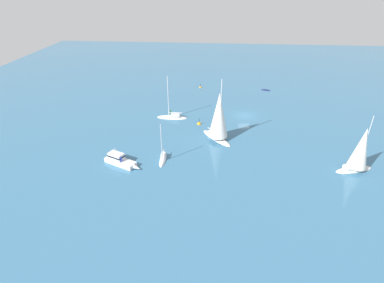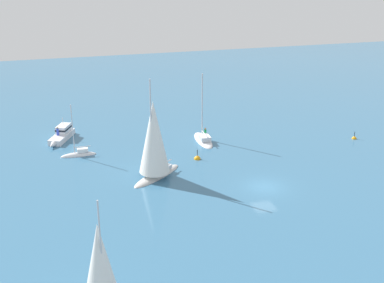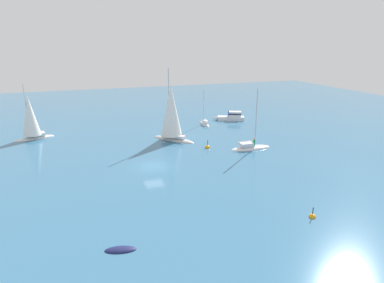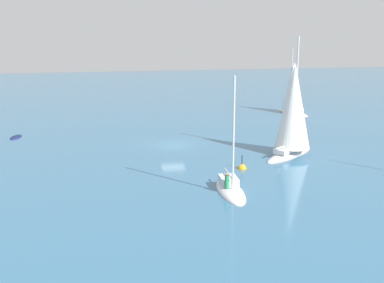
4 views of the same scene
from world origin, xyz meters
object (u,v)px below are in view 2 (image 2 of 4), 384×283
(yacht, at_px, (203,140))
(channel_buoy, at_px, (354,139))
(mooring_buoy, at_px, (197,159))
(sailboat, at_px, (154,142))
(motor_cruiser, at_px, (62,134))
(sloop, at_px, (79,155))
(ketch, at_px, (100,272))

(yacht, bearing_deg, channel_buoy, -101.90)
(mooring_buoy, bearing_deg, sailboat, -147.87)
(motor_cruiser, relative_size, sloop, 0.91)
(yacht, distance_m, motor_cruiser, 19.76)
(sailboat, distance_m, ketch, 23.58)
(sloop, height_order, mooring_buoy, sloop)
(yacht, relative_size, motor_cruiser, 1.46)
(channel_buoy, relative_size, mooring_buoy, 0.81)
(mooring_buoy, bearing_deg, channel_buoy, 2.86)
(sailboat, height_order, mooring_buoy, sailboat)
(motor_cruiser, relative_size, ketch, 0.69)
(mooring_buoy, bearing_deg, motor_cruiser, 143.60)
(motor_cruiser, xyz_separation_m, mooring_buoy, (16.22, -11.96, -0.72))
(ketch, bearing_deg, channel_buoy, 107.58)
(channel_buoy, bearing_deg, sloop, 173.91)
(motor_cruiser, bearing_deg, yacht, 97.14)
(yacht, xyz_separation_m, sloop, (-16.99, -0.86, -0.04))
(ketch, bearing_deg, mooring_buoy, 132.55)
(sailboat, xyz_separation_m, motor_cruiser, (-9.98, 15.88, -3.70))
(sailboat, relative_size, sloop, 1.67)
(yacht, height_order, sailboat, sailboat)
(sloop, xyz_separation_m, mooring_buoy, (14.37, -5.18, -0.14))
(yacht, xyz_separation_m, mooring_buoy, (-2.62, -6.04, -0.17))
(sailboat, xyz_separation_m, mooring_buoy, (6.24, 3.92, -4.42))
(channel_buoy, bearing_deg, sailboat, -170.22)
(motor_cruiser, xyz_separation_m, channel_buoy, (39.47, -10.80, -0.72))
(motor_cruiser, xyz_separation_m, ketch, (1.57, -37.89, 2.73))
(channel_buoy, xyz_separation_m, mooring_buoy, (-23.25, -1.16, -0.00))
(mooring_buoy, bearing_deg, yacht, 66.56)
(sailboat, bearing_deg, yacht, -171.07)
(sloop, height_order, ketch, ketch)
(ketch, bearing_deg, sailboat, 141.10)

